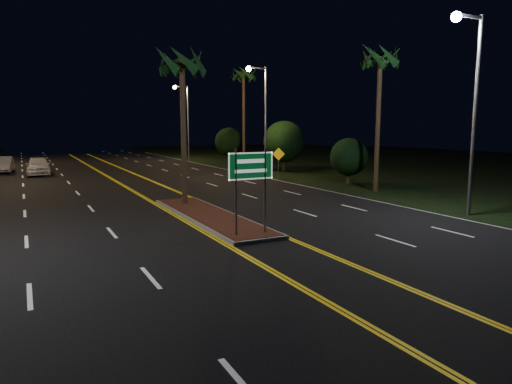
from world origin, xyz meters
TOP-DOWN VIEW (x-y plane):
  - ground at (0.00, 0.00)m, footprint 120.00×120.00m
  - grass_right at (30.00, 25.00)m, footprint 40.00×110.00m
  - median_island at (0.00, 7.00)m, footprint 2.25×10.25m
  - highway_sign at (0.00, 2.80)m, footprint 1.80×0.08m
  - streetlight_right_near at (10.61, 2.00)m, footprint 1.91×0.44m
  - streetlight_right_mid at (10.61, 22.00)m, footprint 1.91×0.44m
  - streetlight_right_far at (10.61, 42.00)m, footprint 1.91×0.44m
  - palm_median at (0.00, 10.50)m, footprint 2.40×2.40m
  - palm_right_near at (12.50, 10.00)m, footprint 2.40×2.40m
  - palm_right_far at (12.80, 30.00)m, footprint 2.40×2.40m
  - shrub_near at (13.50, 14.00)m, footprint 2.70×2.70m
  - shrub_mid at (14.00, 24.00)m, footprint 3.78×3.78m
  - shrub_far at (13.80, 36.00)m, footprint 3.24×3.24m
  - car_near at (-6.26, 30.87)m, footprint 2.55×5.58m
  - car_far at (-8.99, 34.47)m, footprint 2.49×5.09m
  - warning_sign at (10.80, 19.44)m, footprint 1.00×0.29m

SIDE VIEW (x-z plane):
  - ground at x=0.00m, z-range 0.00..0.00m
  - grass_right at x=30.00m, z-range 0.00..0.01m
  - median_island at x=0.00m, z-range 0.00..0.17m
  - car_far at x=-8.99m, z-range 0.00..1.65m
  - car_near at x=-6.26m, z-range 0.00..1.83m
  - warning_sign at x=10.80m, z-range 0.36..2.80m
  - shrub_near at x=13.50m, z-range 0.30..3.60m
  - shrub_far at x=13.80m, z-range 0.36..4.32m
  - highway_sign at x=0.00m, z-range 0.80..4.00m
  - shrub_mid at x=14.00m, z-range 0.42..5.04m
  - streetlight_right_near at x=10.61m, z-range 1.16..10.16m
  - streetlight_right_mid at x=10.61m, z-range 1.16..10.16m
  - streetlight_right_far at x=10.61m, z-range 1.16..10.16m
  - palm_median at x=0.00m, z-range 3.13..11.43m
  - palm_right_near at x=12.50m, z-range 3.56..12.86m
  - palm_right_far at x=12.80m, z-range 3.99..14.29m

